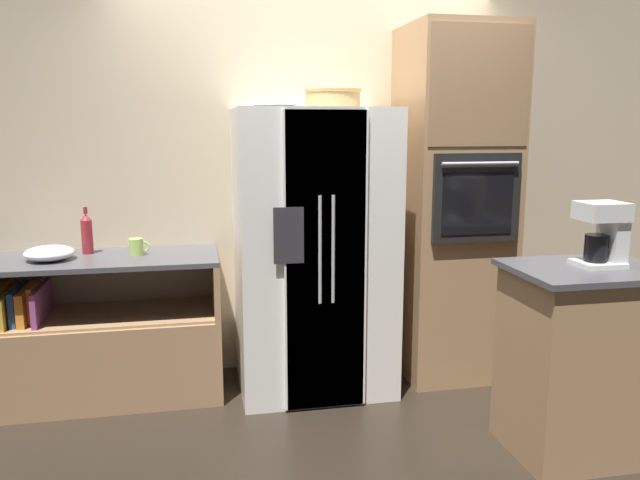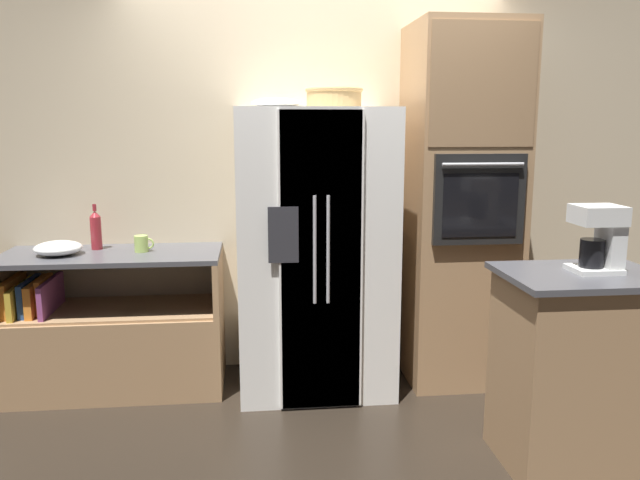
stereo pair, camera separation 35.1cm
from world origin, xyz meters
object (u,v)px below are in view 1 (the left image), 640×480
object	(u,v)px
refrigerator	(313,251)
bottle_tall	(87,233)
wicker_basket	(333,97)
mixing_bowl	(49,253)
coffee_maker	(605,231)
wall_oven	(453,205)
fruit_bowl	(274,103)
mug	(137,247)

from	to	relation	value
refrigerator	bottle_tall	size ratio (longest dim) A/B	6.09
wicker_basket	mixing_bowl	distance (m)	1.91
mixing_bowl	coffee_maker	size ratio (longest dim) A/B	0.89
refrigerator	wall_oven	size ratio (longest dim) A/B	0.77
fruit_bowl	wall_oven	bearing A→B (deg)	-0.25
bottle_tall	mixing_bowl	distance (m)	0.26
mug	coffee_maker	size ratio (longest dim) A/B	0.38
bottle_tall	mixing_bowl	bearing A→B (deg)	-140.66
wicker_basket	coffee_maker	bearing A→B (deg)	-42.11
bottle_tall	mug	xyz separation A→B (m)	(0.30, -0.11, -0.07)
mug	coffee_maker	distance (m)	2.62
refrigerator	mixing_bowl	xyz separation A→B (m)	(-1.57, 0.06, 0.04)
wall_oven	mixing_bowl	distance (m)	2.53
mixing_bowl	coffee_maker	bearing A→B (deg)	-21.91
bottle_tall	mug	bearing A→B (deg)	-20.66
fruit_bowl	mixing_bowl	xyz separation A→B (m)	(-1.34, -0.00, -0.87)
mixing_bowl	wall_oven	bearing A→B (deg)	-0.06
refrigerator	coffee_maker	world-z (taller)	refrigerator
refrigerator	wall_oven	distance (m)	0.99
wicker_basket	wall_oven	bearing A→B (deg)	6.82
wicker_basket	bottle_tall	world-z (taller)	wicker_basket
bottle_tall	wicker_basket	bearing A→B (deg)	-9.88
fruit_bowl	bottle_tall	xyz separation A→B (m)	(-1.15, 0.15, -0.79)
bottle_tall	coffee_maker	world-z (taller)	coffee_maker
bottle_tall	mug	distance (m)	0.33
wall_oven	mug	world-z (taller)	wall_oven
wall_oven	mug	bearing A→B (deg)	178.70
mug	wicker_basket	bearing A→B (deg)	-7.00
wicker_basket	bottle_tall	size ratio (longest dim) A/B	1.19
mug	mixing_bowl	size ratio (longest dim) A/B	0.43
refrigerator	fruit_bowl	bearing A→B (deg)	165.13
refrigerator	fruit_bowl	xyz separation A→B (m)	(-0.23, 0.06, 0.91)
mixing_bowl	coffee_maker	xyz separation A→B (m)	(2.82, -1.14, 0.22)
wall_oven	mixing_bowl	world-z (taller)	wall_oven
coffee_maker	fruit_bowl	bearing A→B (deg)	142.47
fruit_bowl	bottle_tall	size ratio (longest dim) A/B	1.04
mixing_bowl	wicker_basket	bearing A→B (deg)	-3.49
wall_oven	mixing_bowl	bearing A→B (deg)	179.94
wicker_basket	coffee_maker	size ratio (longest dim) A/B	1.08
wicker_basket	bottle_tall	xyz separation A→B (m)	(-1.49, 0.26, -0.82)
mixing_bowl	bottle_tall	bearing A→B (deg)	39.34
wall_oven	bottle_tall	size ratio (longest dim) A/B	7.88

